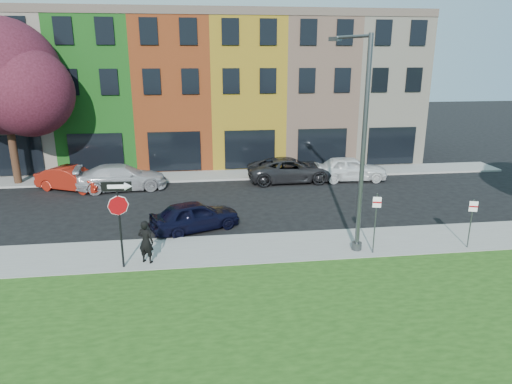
{
  "coord_description": "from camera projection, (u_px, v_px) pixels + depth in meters",
  "views": [
    {
      "loc": [
        -3.53,
        -13.9,
        7.6
      ],
      "look_at": [
        -1.18,
        4.0,
        2.16
      ],
      "focal_mm": 32.0,
      "sensor_mm": 36.0,
      "label": 1
    }
  ],
  "objects": [
    {
      "name": "ground",
      "position": [
        304.0,
        283.0,
        15.83
      ],
      "size": [
        120.0,
        120.0,
        0.0
      ],
      "primitive_type": "plane",
      "color": "black",
      "rests_on": "ground"
    },
    {
      "name": "sidewalk_near",
      "position": [
        335.0,
        245.0,
        18.91
      ],
      "size": [
        40.0,
        3.0,
        0.12
      ],
      "primitive_type": "cube",
      "color": "gray",
      "rests_on": "ground"
    },
    {
      "name": "sidewalk_far",
      "position": [
        206.0,
        176.0,
        29.68
      ],
      "size": [
        40.0,
        2.4,
        0.12
      ],
      "primitive_type": "cube",
      "color": "gray",
      "rests_on": "ground"
    },
    {
      "name": "rowhouse_block",
      "position": [
        209.0,
        91.0,
        34.19
      ],
      "size": [
        30.0,
        10.12,
        10.0
      ],
      "color": "beige",
      "rests_on": "ground"
    },
    {
      "name": "stop_sign",
      "position": [
        118.0,
        208.0,
        16.12
      ],
      "size": [
        1.05,
        0.11,
        3.25
      ],
      "rotation": [
        0.0,
        0.0,
        -0.05
      ],
      "color": "black",
      "rests_on": "sidewalk_near"
    },
    {
      "name": "man",
      "position": [
        146.0,
        242.0,
        16.93
      ],
      "size": [
        0.9,
        0.85,
        1.66
      ],
      "primitive_type": "imported",
      "rotation": [
        0.0,
        0.0,
        2.72
      ],
      "color": "black",
      "rests_on": "sidewalk_near"
    },
    {
      "name": "sedan_near",
      "position": [
        195.0,
        216.0,
        20.46
      ],
      "size": [
        4.4,
        5.13,
        1.37
      ],
      "primitive_type": "imported",
      "rotation": [
        0.0,
        0.0,
        1.96
      ],
      "color": "black",
      "rests_on": "ground"
    },
    {
      "name": "parked_car_red",
      "position": [
        72.0,
        179.0,
        26.57
      ],
      "size": [
        4.63,
        5.3,
        1.38
      ],
      "primitive_type": "imported",
      "rotation": [
        0.0,
        0.0,
        1.14
      ],
      "color": "maroon",
      "rests_on": "ground"
    },
    {
      "name": "parked_car_silver",
      "position": [
        122.0,
        177.0,
        26.67
      ],
      "size": [
        3.24,
        5.59,
        1.49
      ],
      "primitive_type": "imported",
      "rotation": [
        0.0,
        0.0,
        1.68
      ],
      "color": "#A3A2A7",
      "rests_on": "ground"
    },
    {
      "name": "parked_car_dark",
      "position": [
        291.0,
        170.0,
        28.4
      ],
      "size": [
        2.61,
        5.43,
        1.49
      ],
      "primitive_type": "imported",
      "rotation": [
        0.0,
        0.0,
        1.58
      ],
      "color": "black",
      "rests_on": "ground"
    },
    {
      "name": "parked_car_white",
      "position": [
        350.0,
        169.0,
        28.61
      ],
      "size": [
        2.36,
        4.73,
        1.54
      ],
      "primitive_type": "imported",
      "rotation": [
        0.0,
        0.0,
        1.51
      ],
      "color": "silver",
      "rests_on": "ground"
    },
    {
      "name": "street_lamp",
      "position": [
        360.0,
        147.0,
        17.27
      ],
      "size": [
        1.1,
        2.48,
        8.23
      ],
      "rotation": [
        0.0,
        0.0,
        0.34
      ],
      "color": "#484C4E",
      "rests_on": "sidewalk_near"
    },
    {
      "name": "parking_sign_a",
      "position": [
        376.0,
        217.0,
        17.55
      ],
      "size": [
        0.32,
        0.12,
        2.44
      ],
      "rotation": [
        0.0,
        0.0,
        -0.23
      ],
      "color": "#484C4E",
      "rests_on": "sidewalk_near"
    },
    {
      "name": "parking_sign_b",
      "position": [
        472.0,
        218.0,
        18.11
      ],
      "size": [
        0.31,
        0.13,
        2.04
      ],
      "rotation": [
        0.0,
        0.0,
        -0.31
      ],
      "color": "#484C4E",
      "rests_on": "sidewalk_near"
    },
    {
      "name": "tree_purple",
      "position": [
        5.0,
        79.0,
        26.16
      ],
      "size": [
        7.94,
        6.95,
        9.61
      ],
      "color": "black",
      "rests_on": "sidewalk_far"
    }
  ]
}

